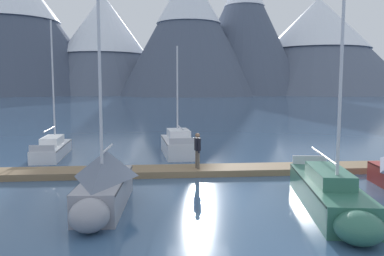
{
  "coord_description": "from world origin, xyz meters",
  "views": [
    {
      "loc": [
        -0.96,
        -14.7,
        4.19
      ],
      "look_at": [
        0.0,
        6.0,
        2.0
      ],
      "focal_mm": 37.03,
      "sensor_mm": 36.0,
      "label": 1
    }
  ],
  "objects_px": {
    "sailboat_nearest_berth": "(53,147)",
    "sailboat_mid_dock_starboard": "(331,194)",
    "sailboat_mid_dock_port": "(177,143)",
    "person_on_dock": "(197,148)",
    "sailboat_second_berth": "(104,182)"
  },
  "relations": [
    {
      "from": "sailboat_nearest_berth",
      "to": "person_on_dock",
      "type": "distance_m",
      "value": 10.1
    },
    {
      "from": "sailboat_mid_dock_port",
      "to": "sailboat_mid_dock_starboard",
      "type": "xyz_separation_m",
      "value": [
        5.02,
        -11.9,
        -0.02
      ]
    },
    {
      "from": "sailboat_nearest_berth",
      "to": "sailboat_second_berth",
      "type": "xyz_separation_m",
      "value": [
        4.9,
        -10.61,
        0.42
      ]
    },
    {
      "from": "person_on_dock",
      "to": "sailboat_mid_dock_port",
      "type": "bearing_deg",
      "value": 98.28
    },
    {
      "from": "sailboat_mid_dock_port",
      "to": "sailboat_mid_dock_starboard",
      "type": "height_order",
      "value": "sailboat_mid_dock_starboard"
    },
    {
      "from": "sailboat_mid_dock_starboard",
      "to": "sailboat_mid_dock_port",
      "type": "bearing_deg",
      "value": 112.87
    },
    {
      "from": "sailboat_mid_dock_starboard",
      "to": "person_on_dock",
      "type": "xyz_separation_m",
      "value": [
        -4.13,
        5.77,
        0.67
      ]
    },
    {
      "from": "sailboat_second_berth",
      "to": "sailboat_mid_dock_starboard",
      "type": "bearing_deg",
      "value": -5.22
    },
    {
      "from": "sailboat_mid_dock_port",
      "to": "person_on_dock",
      "type": "distance_m",
      "value": 6.23
    },
    {
      "from": "sailboat_mid_dock_starboard",
      "to": "person_on_dock",
      "type": "relative_size",
      "value": 4.22
    },
    {
      "from": "sailboat_nearest_berth",
      "to": "person_on_dock",
      "type": "height_order",
      "value": "sailboat_nearest_berth"
    },
    {
      "from": "sailboat_second_berth",
      "to": "sailboat_mid_dock_port",
      "type": "bearing_deg",
      "value": 76.83
    },
    {
      "from": "sailboat_nearest_berth",
      "to": "sailboat_mid_dock_starboard",
      "type": "xyz_separation_m",
      "value": [
        12.54,
        -11.31,
        0.08
      ]
    },
    {
      "from": "sailboat_second_berth",
      "to": "person_on_dock",
      "type": "distance_m",
      "value": 6.18
    },
    {
      "from": "sailboat_second_berth",
      "to": "sailboat_mid_dock_starboard",
      "type": "relative_size",
      "value": 1.05
    }
  ]
}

